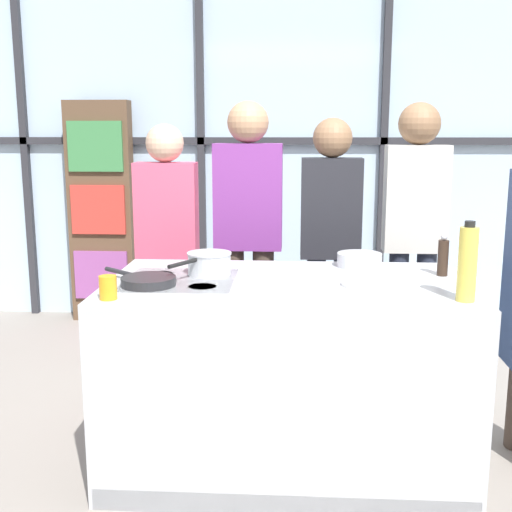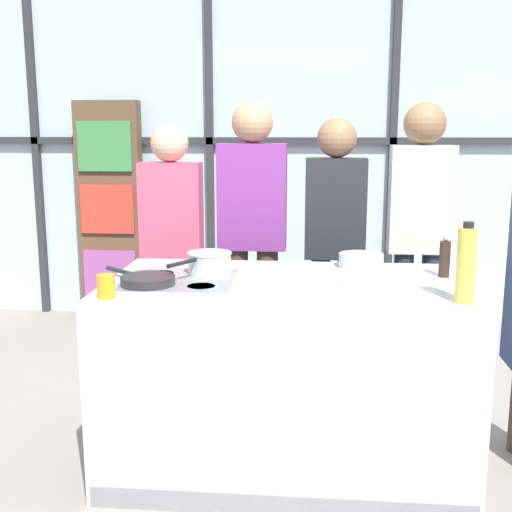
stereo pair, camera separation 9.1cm
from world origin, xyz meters
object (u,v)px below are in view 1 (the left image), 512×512
Objects in this scene: spectator_center_left at (248,226)px; juice_glass_near at (108,288)px; frying_pan at (148,280)px; mixing_bowl at (359,259)px; spectator_far_left at (167,237)px; saucepan at (209,263)px; spectator_far_right at (415,224)px; pepper_grinder at (443,257)px; oil_bottle at (467,263)px; white_plate at (368,284)px; spectator_center_right at (331,233)px.

spectator_center_left is 17.78× the size of juice_glass_near.
spectator_center_left is at bearing 70.52° from frying_pan.
frying_pan is 1.12m from mixing_bowl.
spectator_far_left is 0.93m from saucepan.
spectator_far_left is at bearing 90.63° from juice_glass_near.
spectator_far_right is 1.79m from frying_pan.
spectator_center_left reaches higher than saucepan.
spectator_far_right is at bearing -180.00° from spectator_far_left.
spectator_far_right is at bearing 89.65° from pepper_grinder.
saucepan is at bearing 159.14° from oil_bottle.
spectator_center_left is 5.33× the size of oil_bottle.
pepper_grinder is at bearing -25.81° from mixing_bowl.
spectator_far_left is 6.72× the size of white_plate.
spectator_far_right is at bearing 41.62° from juice_glass_near.
mixing_bowl is at bearing 135.49° from spectator_center_left.
mixing_bowl is 2.30× the size of juice_glass_near.
spectator_center_right is 4.37× the size of frying_pan.
saucepan reaches higher than mixing_bowl.
saucepan is at bearing 43.70° from frying_pan.
frying_pan is 3.85× the size of juice_glass_near.
pepper_grinder is at bearing 88.80° from oil_bottle.
juice_glass_near is (-1.50, -0.06, -0.11)m from oil_bottle.
mixing_bowl is (1.14, -0.62, -0.01)m from spectator_far_left.
frying_pan is (-0.90, -1.09, -0.05)m from spectator_center_right.
spectator_center_left is 7.27× the size of white_plate.
spectator_center_left reaches higher than spectator_far_left.
oil_bottle is (1.14, -0.43, 0.10)m from saucepan.
pepper_grinder is at bearing 141.58° from spectator_center_left.
pepper_grinder reaches higher than mixing_bowl.
saucepan is (-1.15, -0.85, -0.08)m from spectator_far_right.
saucepan is (-0.13, -0.85, -0.06)m from spectator_center_left.
mixing_bowl is 0.69× the size of oil_bottle.
juice_glass_near is at bearing 53.25° from spectator_center_right.
spectator_center_left is 1.44m from juice_glass_near.
spectator_center_left is at bearing -0.00° from spectator_far_right.
juice_glass_near is (-1.51, -0.54, -0.04)m from pepper_grinder.
spectator_center_left is 8.72× the size of pepper_grinder.
spectator_far_left is 1.99m from oil_bottle.
oil_bottle is 0.48m from pepper_grinder.
spectator_center_right is (1.02, -0.00, 0.03)m from spectator_far_left.
juice_glass_near is at bearing -113.19° from frying_pan.
spectator_center_right reaches higher than juice_glass_near.
saucepan is 1.22m from oil_bottle.
oil_bottle reaches higher than saucepan.
spectator_far_left reaches higher than saucepan.
white_plate is at bearing 121.28° from spectator_center_left.
spectator_far_left is 0.98× the size of spectator_center_right.
oil_bottle is (0.38, -0.67, 0.12)m from mixing_bowl.
spectator_center_right reaches higher than oil_bottle.
spectator_center_left reaches higher than spectator_center_right.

